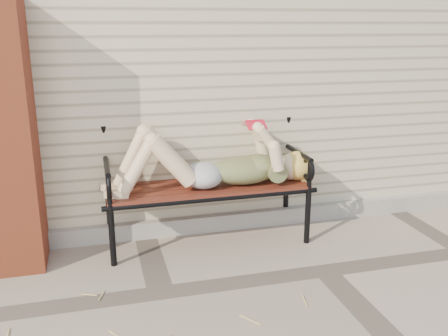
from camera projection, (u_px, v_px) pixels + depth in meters
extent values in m
plane|color=gray|center=(325.00, 271.00, 3.79)|extent=(80.00, 80.00, 0.00)
cube|color=beige|center=(224.00, 49.00, 6.16)|extent=(8.00, 4.00, 3.00)
cube|color=gray|center=(279.00, 216.00, 4.67)|extent=(8.00, 0.10, 0.15)
cylinder|color=black|center=(112.00, 236.00, 3.81)|extent=(0.05, 0.05, 0.49)
cylinder|color=black|center=(109.00, 213.00, 4.27)|extent=(0.05, 0.05, 0.49)
cylinder|color=black|center=(308.00, 216.00, 4.21)|extent=(0.05, 0.05, 0.49)
cylinder|color=black|center=(286.00, 197.00, 4.67)|extent=(0.05, 0.05, 0.49)
cube|color=#5A2217|center=(208.00, 187.00, 4.17)|extent=(1.66, 0.54, 0.03)
cylinder|color=black|center=(215.00, 199.00, 3.95)|extent=(1.75, 0.04, 0.04)
cylinder|color=black|center=(201.00, 181.00, 4.41)|extent=(1.75, 0.04, 0.04)
torus|color=black|center=(197.00, 115.00, 4.36)|extent=(0.30, 0.04, 0.30)
ellipsoid|color=#0A2F46|center=(244.00, 170.00, 4.18)|extent=(0.59, 0.34, 0.23)
ellipsoid|color=#0A2F46|center=(259.00, 165.00, 4.20)|extent=(0.28, 0.33, 0.18)
ellipsoid|color=#ABACB0|center=(203.00, 175.00, 4.10)|extent=(0.33, 0.37, 0.21)
sphere|color=beige|center=(291.00, 167.00, 4.29)|extent=(0.24, 0.24, 0.24)
ellipsoid|color=#E7C057|center=(297.00, 166.00, 4.30)|extent=(0.27, 0.28, 0.25)
cube|color=red|center=(255.00, 121.00, 4.09)|extent=(0.15, 0.02, 0.02)
cube|color=silver|center=(256.00, 126.00, 4.05)|extent=(0.15, 0.10, 0.06)
cube|color=silver|center=(253.00, 124.00, 4.14)|extent=(0.15, 0.10, 0.06)
cube|color=red|center=(256.00, 125.00, 4.05)|extent=(0.16, 0.10, 0.06)
cube|color=red|center=(253.00, 123.00, 4.14)|extent=(0.16, 0.10, 0.06)
cylinder|color=tan|center=(172.00, 333.00, 3.02)|extent=(0.17, 0.08, 0.01)
cylinder|color=tan|center=(322.00, 264.00, 3.89)|extent=(0.06, 0.10, 0.01)
cylinder|color=tan|center=(344.00, 301.00, 3.37)|extent=(0.04, 0.11, 0.01)
cylinder|color=tan|center=(210.00, 314.00, 3.22)|extent=(0.09, 0.13, 0.01)
cylinder|color=tan|center=(314.00, 276.00, 3.69)|extent=(0.07, 0.14, 0.01)
cylinder|color=tan|center=(194.00, 330.00, 3.05)|extent=(0.11, 0.15, 0.01)
cylinder|color=tan|center=(57.00, 303.00, 3.34)|extent=(0.12, 0.13, 0.01)
cylinder|color=tan|center=(44.00, 312.00, 3.23)|extent=(0.08, 0.05, 0.01)
cylinder|color=tan|center=(196.00, 324.00, 3.11)|extent=(0.13, 0.09, 0.01)
cylinder|color=tan|center=(172.00, 282.00, 3.61)|extent=(0.09, 0.01, 0.01)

